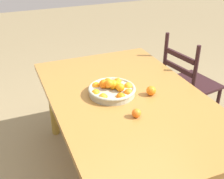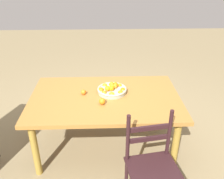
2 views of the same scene
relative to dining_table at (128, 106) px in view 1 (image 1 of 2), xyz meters
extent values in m
plane|color=#837250|center=(0.00, 0.00, -0.65)|extent=(12.00, 12.00, 0.00)
cube|color=olive|center=(0.00, 0.00, 0.06)|extent=(1.72, 1.09, 0.04)
cylinder|color=olive|center=(-0.75, -0.43, -0.31)|extent=(0.07, 0.07, 0.68)
cylinder|color=olive|center=(-0.75, 0.43, -0.31)|extent=(0.07, 0.07, 0.68)
cube|color=black|center=(-0.42, 0.89, -0.20)|extent=(0.52, 0.52, 0.03)
cylinder|color=black|center=(-0.26, 1.12, -0.43)|extent=(0.04, 0.04, 0.44)
cylinder|color=black|center=(-0.65, 1.05, -0.43)|extent=(0.04, 0.04, 0.44)
cylinder|color=black|center=(-0.20, 0.73, -0.43)|extent=(0.04, 0.04, 0.44)
cylinder|color=black|center=(-0.59, 0.66, -0.43)|extent=(0.04, 0.04, 0.44)
cylinder|color=black|center=(-0.20, 0.73, 0.06)|extent=(0.04, 0.04, 0.49)
cylinder|color=black|center=(-0.59, 0.66, 0.06)|extent=(0.04, 0.04, 0.49)
cube|color=black|center=(-0.39, 0.70, 0.02)|extent=(0.36, 0.08, 0.04)
cube|color=black|center=(-0.39, 0.70, 0.14)|extent=(0.36, 0.08, 0.04)
cylinder|color=#A4A28A|center=(-0.08, -0.10, 0.10)|extent=(0.33, 0.33, 0.05)
torus|color=#A4A28A|center=(-0.08, -0.10, 0.12)|extent=(0.35, 0.35, 0.02)
sphere|color=orange|center=(0.04, -0.08, 0.12)|extent=(0.07, 0.07, 0.07)
sphere|color=orange|center=(0.01, -0.01, 0.12)|extent=(0.07, 0.07, 0.07)
sphere|color=orange|center=(-0.08, 0.03, 0.12)|extent=(0.07, 0.07, 0.07)
sphere|color=orange|center=(-0.18, -0.01, 0.12)|extent=(0.06, 0.06, 0.06)
sphere|color=orange|center=(-0.21, -0.08, 0.12)|extent=(0.06, 0.06, 0.06)
sphere|color=orange|center=(-0.18, -0.19, 0.12)|extent=(0.07, 0.07, 0.07)
sphere|color=orange|center=(-0.08, -0.22, 0.12)|extent=(0.06, 0.06, 0.06)
sphere|color=orange|center=(0.00, -0.20, 0.12)|extent=(0.06, 0.06, 0.06)
sphere|color=orange|center=(-0.08, -0.12, 0.17)|extent=(0.06, 0.06, 0.06)
sphere|color=orange|center=(-0.11, -0.12, 0.15)|extent=(0.06, 0.06, 0.06)
sphere|color=orange|center=(-0.03, -0.05, 0.15)|extent=(0.06, 0.06, 0.06)
sphere|color=orange|center=(-0.08, -0.09, 0.16)|extent=(0.06, 0.06, 0.06)
sphere|color=orange|center=(-0.08, -0.09, 0.15)|extent=(0.06, 0.06, 0.06)
sphere|color=orange|center=(-0.08, -0.06, 0.15)|extent=(0.06, 0.06, 0.06)
sphere|color=orange|center=(-0.13, -0.14, 0.15)|extent=(0.07, 0.07, 0.07)
sphere|color=orange|center=(0.25, -0.06, 0.11)|extent=(0.06, 0.06, 0.06)
sphere|color=orange|center=(0.03, 0.17, 0.11)|extent=(0.07, 0.07, 0.07)
camera|label=1|loc=(1.64, -0.80, 1.14)|focal=46.70mm
camera|label=2|loc=(0.01, 2.44, 1.47)|focal=39.06mm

